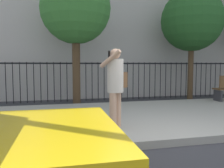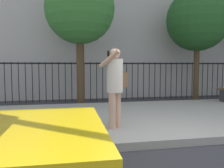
{
  "view_description": "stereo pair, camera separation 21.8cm",
  "coord_description": "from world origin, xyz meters",
  "views": [
    {
      "loc": [
        -2.14,
        -3.8,
        1.49
      ],
      "look_at": [
        -0.91,
        1.3,
        1.06
      ],
      "focal_mm": 38.03,
      "sensor_mm": 36.0,
      "label": 1
    },
    {
      "loc": [
        -1.93,
        -3.85,
        1.49
      ],
      "look_at": [
        -0.91,
        1.3,
        1.06
      ],
      "focal_mm": 38.03,
      "sensor_mm": 36.0,
      "label": 2
    }
  ],
  "objects": [
    {
      "name": "street_tree_mid",
      "position": [
        -1.36,
        4.98,
        3.48
      ],
      "size": [
        2.53,
        2.53,
        4.78
      ],
      "color": "#4C3823",
      "rests_on": "ground"
    },
    {
      "name": "pedestrian_on_phone",
      "position": [
        -0.89,
        1.02,
        1.12
      ],
      "size": [
        0.68,
        0.69,
        1.68
      ],
      "color": "tan",
      "rests_on": "sidewalk"
    },
    {
      "name": "iron_fence",
      "position": [
        0.0,
        5.9,
        1.02
      ],
      "size": [
        12.03,
        0.04,
        1.6
      ],
      "color": "black",
      "rests_on": "ground"
    },
    {
      "name": "ground_plane",
      "position": [
        0.0,
        0.0,
        0.0
      ],
      "size": [
        60.0,
        60.0,
        0.0
      ],
      "primitive_type": "plane",
      "color": "#333338"
    },
    {
      "name": "sidewalk",
      "position": [
        0.0,
        2.2,
        0.07
      ],
      "size": [
        28.0,
        4.4,
        0.15
      ],
      "primitive_type": "cube",
      "color": "#9E9B93",
      "rests_on": "ground"
    },
    {
      "name": "street_tree_near",
      "position": [
        3.35,
        4.99,
        3.28
      ],
      "size": [
        2.5,
        2.5,
        4.55
      ],
      "color": "#4C3823",
      "rests_on": "ground"
    }
  ]
}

